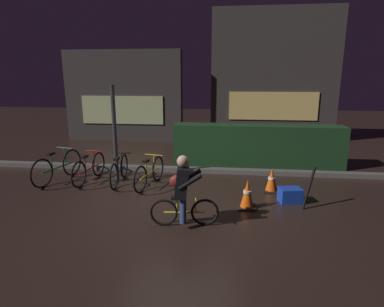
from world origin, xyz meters
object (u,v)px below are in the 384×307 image
at_px(closed_umbrella, 309,188).
at_px(street_post, 115,135).
at_px(parked_bike_leftmost, 58,167).
at_px(parked_bike_center_right, 150,173).
at_px(parked_bike_left_mid, 89,168).
at_px(traffic_cone_far, 272,180).
at_px(cyclist, 183,190).
at_px(blue_crate, 290,195).
at_px(traffic_cone_near, 247,194).
at_px(parked_bike_center_left, 119,170).

bearing_deg(closed_umbrella, street_post, 125.12).
relative_size(parked_bike_leftmost, parked_bike_center_right, 1.12).
bearing_deg(street_post, parked_bike_left_mid, -172.94).
bearing_deg(parked_bike_left_mid, street_post, -77.71).
bearing_deg(traffic_cone_far, cyclist, -132.65).
bearing_deg(blue_crate, closed_umbrella, -40.45).
distance_m(parked_bike_left_mid, traffic_cone_near, 3.95).
xyz_separation_m(traffic_cone_near, closed_umbrella, (1.19, 0.15, 0.13)).
distance_m(cyclist, closed_umbrella, 2.55).
distance_m(traffic_cone_far, cyclist, 2.59).
bearing_deg(street_post, parked_bike_center_right, -16.73).
xyz_separation_m(parked_bike_center_right, traffic_cone_near, (2.20, -1.03, -0.04)).
xyz_separation_m(traffic_cone_near, cyclist, (-1.14, -0.87, 0.35)).
height_order(street_post, parked_bike_left_mid, street_post).
xyz_separation_m(parked_bike_leftmost, parked_bike_center_left, (1.55, 0.02, -0.04)).
xyz_separation_m(parked_bike_leftmost, traffic_cone_near, (4.53, -1.15, -0.08)).
height_order(street_post, parked_bike_center_right, street_post).
height_order(parked_bike_leftmost, blue_crate, parked_bike_leftmost).
bearing_deg(cyclist, closed_umbrella, 16.40).
bearing_deg(parked_bike_left_mid, traffic_cone_near, -102.71).
xyz_separation_m(parked_bike_left_mid, traffic_cone_near, (3.76, -1.22, -0.05)).
bearing_deg(blue_crate, parked_bike_left_mid, 170.04).
bearing_deg(cyclist, parked_bike_left_mid, 134.18).
relative_size(parked_bike_center_left, cyclist, 1.22).
xyz_separation_m(street_post, traffic_cone_far, (3.68, -0.29, -0.91)).
distance_m(parked_bike_leftmost, cyclist, 3.96).
xyz_separation_m(cyclist, closed_umbrella, (2.33, 1.02, -0.22)).
distance_m(parked_bike_leftmost, traffic_cone_near, 4.68).
distance_m(street_post, parked_bike_left_mid, 1.07).
distance_m(blue_crate, cyclist, 2.45).
distance_m(street_post, traffic_cone_far, 3.80).
xyz_separation_m(traffic_cone_far, closed_umbrella, (0.59, -0.86, 0.15)).
bearing_deg(parked_bike_center_right, parked_bike_center_left, 92.11).
relative_size(parked_bike_leftmost, cyclist, 1.36).
bearing_deg(parked_bike_leftmost, closed_umbrella, -87.52).
relative_size(cyclist, closed_umbrella, 1.47).
relative_size(parked_bike_leftmost, parked_bike_center_left, 1.11).
bearing_deg(traffic_cone_far, street_post, 175.55).
relative_size(parked_bike_leftmost, blue_crate, 3.84).
height_order(parked_bike_center_right, traffic_cone_near, parked_bike_center_right).
bearing_deg(cyclist, traffic_cone_far, 40.10).
xyz_separation_m(parked_bike_center_left, traffic_cone_near, (2.98, -1.17, -0.04)).
xyz_separation_m(parked_bike_left_mid, parked_bike_center_left, (0.78, -0.05, -0.01)).
relative_size(traffic_cone_near, cyclist, 0.47).
distance_m(parked_bike_left_mid, traffic_cone_far, 4.36).
height_order(traffic_cone_near, blue_crate, traffic_cone_near).
bearing_deg(parked_bike_leftmost, traffic_cone_near, -91.85).
distance_m(parked_bike_center_right, traffic_cone_near, 2.43).
distance_m(traffic_cone_near, cyclist, 1.48).
xyz_separation_m(parked_bike_leftmost, traffic_cone_far, (5.13, -0.14, -0.10)).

